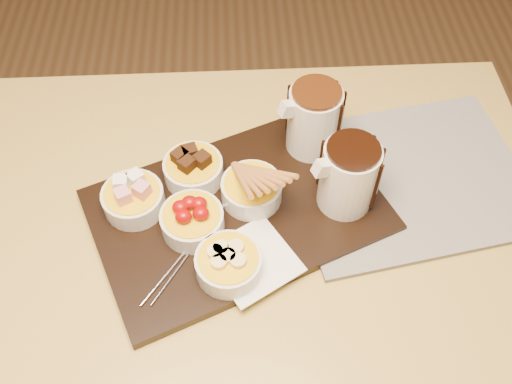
{
  "coord_description": "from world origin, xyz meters",
  "views": [
    {
      "loc": [
        0.07,
        -0.49,
        1.53
      ],
      "look_at": [
        0.1,
        0.05,
        0.81
      ],
      "focal_mm": 40.0,
      "sensor_mm": 36.0,
      "label": 1
    }
  ],
  "objects_px": {
    "dining_table": "(203,269)",
    "pitcher_dark_chocolate": "(348,177)",
    "bowl_strawberries": "(192,221)",
    "serving_board": "(238,211)",
    "pitcher_milk_chocolate": "(314,120)",
    "newspaper": "(408,178)"
  },
  "relations": [
    {
      "from": "dining_table",
      "to": "pitcher_dark_chocolate",
      "type": "bearing_deg",
      "value": 12.8
    },
    {
      "from": "dining_table",
      "to": "bowl_strawberries",
      "type": "bearing_deg",
      "value": 119.13
    },
    {
      "from": "serving_board",
      "to": "pitcher_dark_chocolate",
      "type": "xyz_separation_m",
      "value": [
        0.18,
        0.01,
        0.07
      ]
    },
    {
      "from": "serving_board",
      "to": "pitcher_milk_chocolate",
      "type": "xyz_separation_m",
      "value": [
        0.13,
        0.13,
        0.07
      ]
    },
    {
      "from": "pitcher_dark_chocolate",
      "to": "pitcher_milk_chocolate",
      "type": "relative_size",
      "value": 1.0
    },
    {
      "from": "dining_table",
      "to": "newspaper",
      "type": "relative_size",
      "value": 3.01
    },
    {
      "from": "pitcher_milk_chocolate",
      "to": "newspaper",
      "type": "height_order",
      "value": "pitcher_milk_chocolate"
    },
    {
      "from": "pitcher_milk_chocolate",
      "to": "serving_board",
      "type": "bearing_deg",
      "value": -158.2
    },
    {
      "from": "dining_table",
      "to": "pitcher_milk_chocolate",
      "type": "relative_size",
      "value": 9.75
    },
    {
      "from": "bowl_strawberries",
      "to": "pitcher_milk_chocolate",
      "type": "height_order",
      "value": "pitcher_milk_chocolate"
    },
    {
      "from": "serving_board",
      "to": "newspaper",
      "type": "xyz_separation_m",
      "value": [
        0.3,
        0.06,
        -0.0
      ]
    },
    {
      "from": "newspaper",
      "to": "bowl_strawberries",
      "type": "bearing_deg",
      "value": -175.97
    },
    {
      "from": "pitcher_dark_chocolate",
      "to": "pitcher_milk_chocolate",
      "type": "height_order",
      "value": "same"
    },
    {
      "from": "pitcher_milk_chocolate",
      "to": "newspaper",
      "type": "distance_m",
      "value": 0.19
    },
    {
      "from": "bowl_strawberries",
      "to": "pitcher_dark_chocolate",
      "type": "bearing_deg",
      "value": 10.05
    },
    {
      "from": "bowl_strawberries",
      "to": "serving_board",
      "type": "bearing_deg",
      "value": 26.27
    },
    {
      "from": "dining_table",
      "to": "pitcher_milk_chocolate",
      "type": "height_order",
      "value": "pitcher_milk_chocolate"
    },
    {
      "from": "bowl_strawberries",
      "to": "pitcher_milk_chocolate",
      "type": "xyz_separation_m",
      "value": [
        0.21,
        0.17,
        0.04
      ]
    },
    {
      "from": "dining_table",
      "to": "bowl_strawberries",
      "type": "xyz_separation_m",
      "value": [
        -0.01,
        0.01,
        0.14
      ]
    },
    {
      "from": "dining_table",
      "to": "newspaper",
      "type": "bearing_deg",
      "value": 15.91
    },
    {
      "from": "bowl_strawberries",
      "to": "newspaper",
      "type": "relative_size",
      "value": 0.25
    },
    {
      "from": "pitcher_milk_chocolate",
      "to": "newspaper",
      "type": "bearing_deg",
      "value": -47.45
    }
  ]
}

